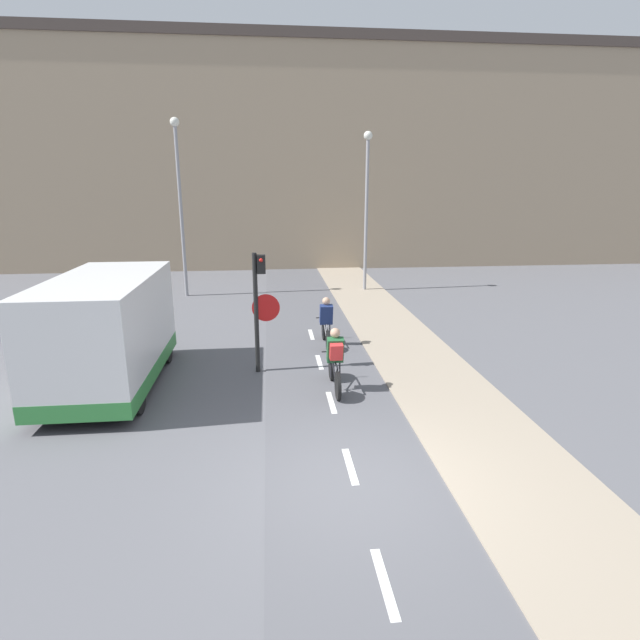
{
  "coord_description": "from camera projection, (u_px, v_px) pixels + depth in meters",
  "views": [
    {
      "loc": [
        -1.23,
        -6.68,
        4.48
      ],
      "look_at": [
        0.0,
        5.35,
        1.2
      ],
      "focal_mm": 28.0,
      "sensor_mm": 36.0,
      "label": 1
    }
  ],
  "objects": [
    {
      "name": "ground_plane",
      "position": [
        355.0,
        485.0,
        7.71
      ],
      "size": [
        120.0,
        120.0,
        0.0
      ],
      "primitive_type": "plane",
      "color": "#5B5B60"
    },
    {
      "name": "bike_lane",
      "position": [
        355.0,
        484.0,
        7.71
      ],
      "size": [
        2.78,
        60.0,
        0.02
      ],
      "color": "#56565B",
      "rests_on": "ground_plane"
    },
    {
      "name": "sidewalk_strip",
      "position": [
        515.0,
        474.0,
        7.96
      ],
      "size": [
        2.4,
        60.0,
        0.05
      ],
      "color": "gray",
      "rests_on": "ground_plane"
    },
    {
      "name": "building_row_background",
      "position": [
        288.0,
        157.0,
        28.22
      ],
      "size": [
        60.0,
        5.2,
        11.97
      ],
      "color": "gray",
      "rests_on": "ground_plane"
    },
    {
      "name": "traffic_light_pole",
      "position": [
        259.0,
        299.0,
        11.93
      ],
      "size": [
        0.67,
        0.25,
        2.95
      ],
      "color": "black",
      "rests_on": "ground_plane"
    },
    {
      "name": "street_lamp_far",
      "position": [
        180.0,
        191.0,
        19.78
      ],
      "size": [
        0.36,
        0.36,
        7.0
      ],
      "color": "gray",
      "rests_on": "ground_plane"
    },
    {
      "name": "street_lamp_sidewalk",
      "position": [
        367.0,
        196.0,
        20.9
      ],
      "size": [
        0.36,
        0.36,
        6.61
      ],
      "color": "gray",
      "rests_on": "ground_plane"
    },
    {
      "name": "cyclist_near",
      "position": [
        335.0,
        361.0,
        11.07
      ],
      "size": [
        0.46,
        1.77,
        1.46
      ],
      "color": "black",
      "rests_on": "ground_plane"
    },
    {
      "name": "cyclist_far",
      "position": [
        326.0,
        324.0,
        14.22
      ],
      "size": [
        0.46,
        1.71,
        1.43
      ],
      "color": "black",
      "rests_on": "ground_plane"
    },
    {
      "name": "van",
      "position": [
        108.0,
        334.0,
        11.17
      ],
      "size": [
        2.07,
        4.68,
        2.54
      ],
      "color": "silver",
      "rests_on": "ground_plane"
    }
  ]
}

